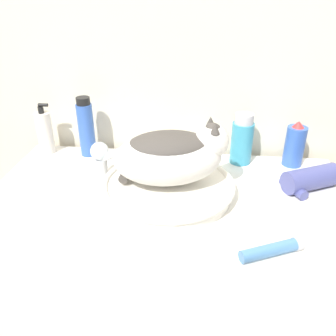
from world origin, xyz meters
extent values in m
cube|color=beige|center=(0.00, 0.64, 1.20)|extent=(8.00, 0.05, 2.40)
cube|color=white|center=(0.00, 0.29, 0.43)|extent=(1.11, 0.59, 0.87)
cylinder|color=white|center=(0.00, 0.29, 0.89)|extent=(0.38, 0.38, 0.04)
torus|color=white|center=(0.00, 0.29, 0.90)|extent=(0.40, 0.40, 0.02)
ellipsoid|color=silver|center=(0.00, 0.29, 0.99)|extent=(0.35, 0.27, 0.15)
ellipsoid|color=#47423D|center=(0.00, 0.29, 1.03)|extent=(0.27, 0.21, 0.07)
sphere|color=silver|center=(0.12, 0.32, 1.04)|extent=(0.10, 0.10, 0.10)
sphere|color=#47423D|center=(0.12, 0.32, 1.06)|extent=(0.06, 0.06, 0.06)
cone|color=#47423D|center=(0.13, 0.29, 1.09)|extent=(0.03, 0.03, 0.03)
cone|color=#47423D|center=(0.12, 0.35, 1.09)|extent=(0.03, 0.03, 0.03)
cylinder|color=#47423D|center=(-0.13, 0.35, 0.93)|extent=(0.03, 0.19, 0.03)
cylinder|color=silver|center=(-0.23, 0.37, 0.90)|extent=(0.04, 0.04, 0.07)
cylinder|color=silver|center=(-0.17, 0.35, 0.97)|extent=(0.13, 0.07, 0.09)
sphere|color=silver|center=(-0.23, 0.37, 0.96)|extent=(0.06, 0.06, 0.06)
cylinder|color=silver|center=(-0.49, 0.53, 0.94)|extent=(0.06, 0.06, 0.16)
cylinder|color=black|center=(-0.49, 0.53, 1.03)|extent=(0.02, 0.02, 0.02)
cylinder|color=black|center=(-0.48, 0.53, 1.05)|extent=(0.03, 0.01, 0.01)
cylinder|color=teal|center=(0.23, 0.53, 0.94)|extent=(0.08, 0.08, 0.15)
cylinder|color=#B7B7BC|center=(0.23, 0.53, 1.03)|extent=(0.06, 0.06, 0.03)
cylinder|color=#335BB7|center=(-0.33, 0.53, 0.96)|extent=(0.06, 0.06, 0.19)
cylinder|color=black|center=(-0.33, 0.53, 1.07)|extent=(0.05, 0.05, 0.03)
cylinder|color=#335BB7|center=(0.41, 0.53, 0.94)|extent=(0.07, 0.07, 0.14)
cone|color=red|center=(0.41, 0.53, 1.02)|extent=(0.04, 0.04, 0.02)
cylinder|color=#4C7FB2|center=(0.27, 0.04, 0.88)|extent=(0.15, 0.09, 0.03)
cylinder|color=#B7B7BC|center=(0.34, 0.08, 0.88)|extent=(0.03, 0.04, 0.04)
cylinder|color=#474C8C|center=(0.44, 0.37, 0.90)|extent=(0.19, 0.14, 0.07)
cylinder|color=#474C8C|center=(0.38, 0.34, 0.88)|extent=(0.07, 0.11, 0.03)
cylinder|color=black|center=(0.52, 0.42, 0.90)|extent=(0.04, 0.05, 0.05)
camera|label=1|loc=(0.10, -0.63, 1.46)|focal=38.00mm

